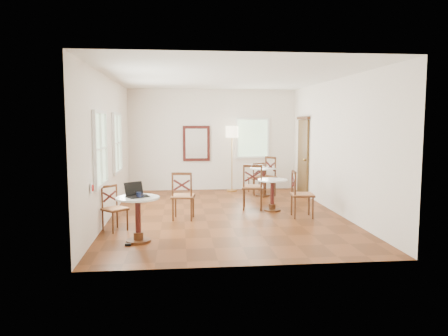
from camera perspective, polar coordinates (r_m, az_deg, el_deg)
The scene contains 17 objects.
ground at distance 9.68m, azimuth 0.19°, elevation -6.08°, with size 7.00×7.00×0.00m, color #622D10.
room_shell at distance 9.73m, azimuth -0.34°, elevation 5.19°, with size 5.02×7.02×3.01m.
cafe_table_near at distance 7.54m, azimuth -11.29°, elevation -6.00°, with size 0.74×0.74×0.78m.
cafe_table_mid at distance 10.01m, azimuth 6.40°, elevation -3.08°, with size 0.69×0.69×0.73m.
cafe_table_back at distance 11.99m, azimuth 5.20°, elevation -1.38°, with size 0.74×0.74×0.78m.
chair_near_a at distance 9.10m, azimuth -5.45°, elevation -3.67°, with size 0.53×0.53×1.02m.
chair_near_b at distance 8.43m, azimuth -14.32°, elevation -5.17°, with size 0.56×0.56×0.86m.
chair_mid_a at distance 10.14m, azimuth 3.80°, elevation -2.48°, with size 0.58×0.58×1.07m.
chair_mid_b at distance 9.42m, azimuth 10.13°, elevation -3.42°, with size 0.50×0.50×1.01m.
chair_back_a at distance 12.51m, azimuth 4.34°, elevation -1.27°, with size 0.49×0.49×0.88m.
chair_back_b at distance 11.98m, azimuth 5.50°, elevation -1.12°, with size 0.68×0.68×1.09m.
floor_lamp at distance 12.66m, azimuth 1.06°, elevation 4.22°, with size 0.37×0.37×1.92m.
laptop at distance 7.52m, azimuth -11.56°, elevation -3.27°, with size 0.44×0.42×0.24m.
mouse at distance 7.54m, azimuth -10.35°, elevation -3.54°, with size 0.09×0.06×0.03m, color black.
navy_mug at distance 7.39m, azimuth -11.16°, elevation -3.52°, with size 0.12×0.08×0.10m.
water_glass at distance 7.52m, azimuth -11.42°, elevation -3.36°, with size 0.06×0.06×0.09m, color white.
power_adapter at distance 7.45m, azimuth -12.57°, elevation -9.85°, with size 0.10×0.06×0.04m, color black.
Camera 1 is at (-1.01, -9.41, 2.06)m, focal length 34.61 mm.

